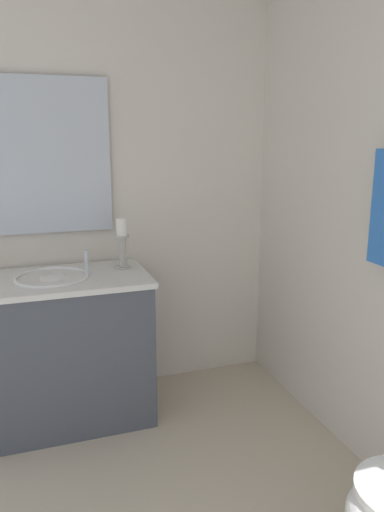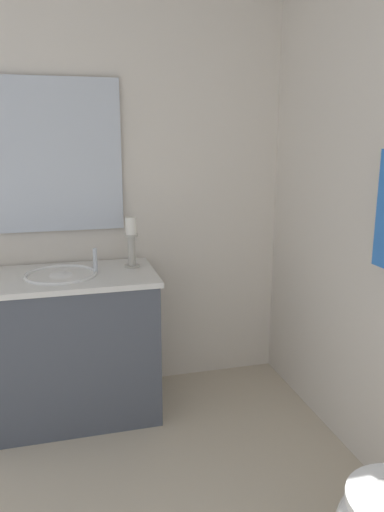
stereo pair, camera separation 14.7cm
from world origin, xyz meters
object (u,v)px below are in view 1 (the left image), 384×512
vanity_cabinet (57,350)px  sink_basin (52,285)px  mirror (41,156)px  candle_holder_tall (122,242)px

vanity_cabinet → sink_basin: sink_basin is taller
vanity_cabinet → mirror: size_ratio=1.20×
sink_basin → candle_holder_tall: bearing=100.8°
mirror → candle_holder_tall: (0.20, 0.41, -0.48)m
vanity_cabinet → candle_holder_tall: (-0.08, 0.41, 0.58)m
sink_basin → mirror: size_ratio=0.46×
vanity_cabinet → sink_basin: 0.39m
vanity_cabinet → sink_basin: bearing=90.0°
sink_basin → candle_holder_tall: size_ratio=1.36×
sink_basin → mirror: (-0.28, -0.00, 0.68)m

